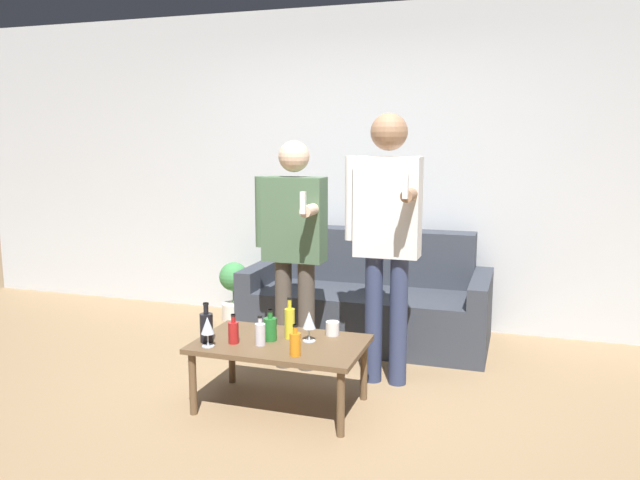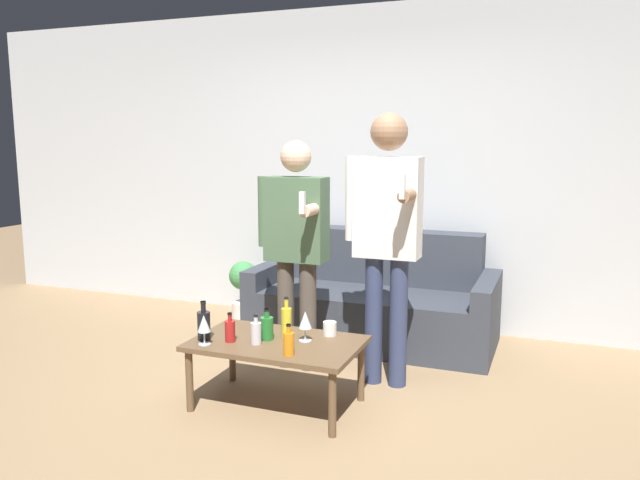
% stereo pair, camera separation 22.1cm
% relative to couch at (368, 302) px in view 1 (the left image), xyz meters
% --- Properties ---
extents(ground_plane, '(16.00, 16.00, 0.00)m').
position_rel_couch_xyz_m(ground_plane, '(-0.17, -1.62, -0.30)').
color(ground_plane, '#997A56').
extents(wall_back, '(8.00, 0.06, 2.70)m').
position_rel_couch_xyz_m(wall_back, '(-0.17, 0.50, 1.05)').
color(wall_back, silver).
rests_on(wall_back, ground_plane).
extents(couch, '(1.90, 0.86, 0.86)m').
position_rel_couch_xyz_m(couch, '(0.00, 0.00, 0.00)').
color(couch, '#383D47').
rests_on(couch, ground_plane).
extents(coffee_table, '(1.00, 0.61, 0.41)m').
position_rel_couch_xyz_m(coffee_table, '(-0.18, -1.44, 0.06)').
color(coffee_table, brown).
rests_on(coffee_table, ground_plane).
extents(bottle_orange, '(0.06, 0.06, 0.18)m').
position_rel_couch_xyz_m(bottle_orange, '(-0.02, -1.64, 0.17)').
color(bottle_orange, orange).
rests_on(bottle_orange, coffee_table).
extents(bottle_green, '(0.06, 0.06, 0.18)m').
position_rel_couch_xyz_m(bottle_green, '(-0.44, -1.55, 0.17)').
color(bottle_green, '#B21E1E').
rests_on(bottle_green, coffee_table).
extents(bottle_dark, '(0.08, 0.08, 0.19)m').
position_rel_couch_xyz_m(bottle_dark, '(-0.25, -1.44, 0.18)').
color(bottle_dark, '#23752D').
rests_on(bottle_dark, coffee_table).
extents(bottle_yellow, '(0.08, 0.08, 0.24)m').
position_rel_couch_xyz_m(bottle_yellow, '(-0.60, -1.58, 0.20)').
color(bottle_yellow, black).
rests_on(bottle_yellow, coffee_table).
extents(bottle_red, '(0.06, 0.06, 0.25)m').
position_rel_couch_xyz_m(bottle_red, '(-0.16, -1.36, 0.20)').
color(bottle_red, yellow).
rests_on(bottle_red, coffee_table).
extents(bottle_clear, '(0.06, 0.06, 0.18)m').
position_rel_couch_xyz_m(bottle_clear, '(-0.27, -1.53, 0.17)').
color(bottle_clear, silver).
rests_on(bottle_clear, coffee_table).
extents(wine_glass_near, '(0.08, 0.08, 0.18)m').
position_rel_couch_xyz_m(wine_glass_near, '(-0.03, -1.38, 0.23)').
color(wine_glass_near, silver).
rests_on(wine_glass_near, coffee_table).
extents(wine_glass_far, '(0.08, 0.08, 0.18)m').
position_rel_couch_xyz_m(wine_glass_far, '(-0.55, -1.65, 0.22)').
color(wine_glass_far, silver).
rests_on(wine_glass_far, coffee_table).
extents(cup_on_table, '(0.08, 0.08, 0.08)m').
position_rel_couch_xyz_m(cup_on_table, '(0.07, -1.23, 0.15)').
color(cup_on_table, white).
rests_on(cup_on_table, coffee_table).
extents(person_standing_left, '(0.50, 0.42, 1.59)m').
position_rel_couch_xyz_m(person_standing_left, '(-0.34, -0.80, 0.63)').
color(person_standing_left, brown).
rests_on(person_standing_left, ground_plane).
extents(person_standing_right, '(0.49, 0.44, 1.76)m').
position_rel_couch_xyz_m(person_standing_right, '(0.33, -0.87, 0.74)').
color(person_standing_right, navy).
rests_on(person_standing_right, ground_plane).
extents(potted_plant, '(0.26, 0.26, 0.52)m').
position_rel_couch_xyz_m(potted_plant, '(-1.26, 0.15, -0.01)').
color(potted_plant, silver).
rests_on(potted_plant, ground_plane).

